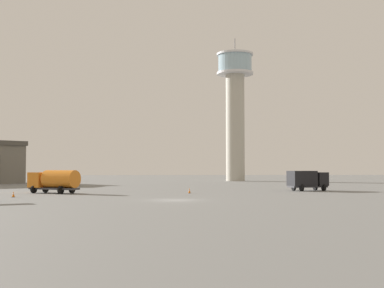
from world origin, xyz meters
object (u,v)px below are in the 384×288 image
truck_fuel_tanker_orange (55,180)px  traffic_cone_near_right (13,194)px  traffic_cone_near_left (189,191)px  control_tower (235,102)px  truck_box_black (307,179)px  truck_fuel_tanker_yellow (65,178)px

truck_fuel_tanker_orange → traffic_cone_near_right: (-2.93, -8.72, -1.39)m
traffic_cone_near_left → traffic_cone_near_right: traffic_cone_near_left is taller
truck_fuel_tanker_orange → traffic_cone_near_right: 9.30m
control_tower → truck_fuel_tanker_orange: 74.05m
truck_box_black → traffic_cone_near_left: 18.66m
truck_box_black → traffic_cone_near_right: bearing=-173.3°
truck_fuel_tanker_yellow → truck_box_black: bearing=72.3°
truck_fuel_tanker_orange → truck_fuel_tanker_yellow: size_ratio=0.99×
truck_box_black → traffic_cone_near_left: bearing=-174.2°
truck_fuel_tanker_orange → truck_fuel_tanker_yellow: truck_fuel_tanker_orange is taller
truck_fuel_tanker_yellow → traffic_cone_near_left: truck_fuel_tanker_yellow is taller
truck_fuel_tanker_orange → traffic_cone_near_right: truck_fuel_tanker_orange is taller
control_tower → truck_fuel_tanker_yellow: size_ratio=5.10×
truck_box_black → traffic_cone_near_right: (-38.23, -13.43, -1.33)m
truck_fuel_tanker_yellow → truck_box_black: truck_box_black is taller
truck_fuel_tanker_yellow → truck_box_black: (38.42, -21.85, 0.06)m
control_tower → truck_box_black: bearing=-89.1°
control_tower → traffic_cone_near_left: control_tower is taller
truck_fuel_tanker_orange → traffic_cone_near_right: bearing=103.0°
traffic_cone_near_left → traffic_cone_near_right: 21.91m
control_tower → truck_fuel_tanker_orange: size_ratio=5.16×
truck_fuel_tanker_orange → traffic_cone_near_right: size_ratio=11.06×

